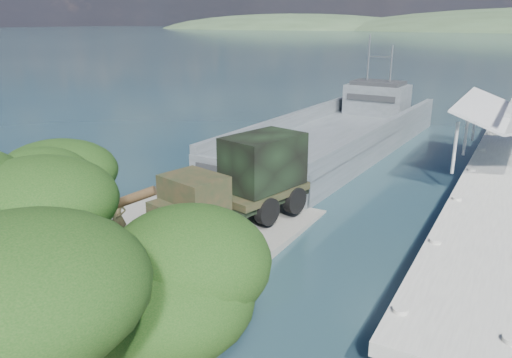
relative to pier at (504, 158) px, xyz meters
name	(u,v)px	position (x,y,z in m)	size (l,w,h in m)	color
ground	(163,248)	(-13.00, -18.77, -1.60)	(1400.00, 1400.00, 0.00)	#1C3845
boat_ramp	(148,252)	(-13.00, -19.77, -1.35)	(10.00, 18.00, 0.50)	slate
shoreline_rocks	(77,220)	(-19.20, -18.27, -1.60)	(3.20, 5.60, 0.90)	#5C5B59
pier	(504,158)	(0.00, 0.00, 0.00)	(6.40, 44.00, 6.10)	#A7A59D
landing_craft	(337,141)	(-12.46, 2.74, -0.81)	(9.70, 32.93, 9.68)	#475054
military_truck	(242,182)	(-10.85, -15.08, 0.96)	(4.76, 9.30, 4.14)	black
soldier	(119,226)	(-14.05, -20.36, -0.08)	(0.74, 0.49, 2.03)	black
overhang_tree	(54,236)	(-6.65, -29.30, 4.54)	(8.44, 7.78, 7.67)	black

